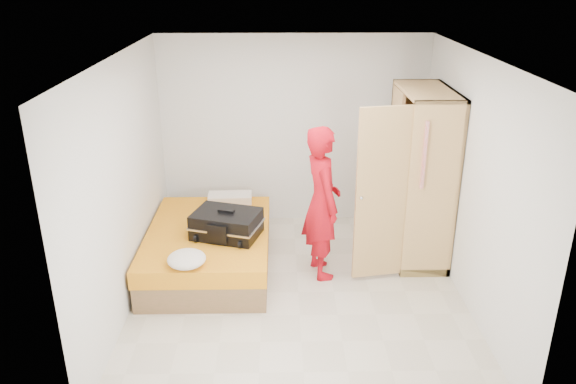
{
  "coord_description": "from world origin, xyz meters",
  "views": [
    {
      "loc": [
        -0.21,
        -5.4,
        3.4
      ],
      "look_at": [
        -0.1,
        0.53,
        1.0
      ],
      "focal_mm": 35.0,
      "sensor_mm": 36.0,
      "label": 1
    }
  ],
  "objects_px": {
    "suitcase": "(226,224)",
    "round_cushion": "(187,259)",
    "bed": "(209,248)",
    "wardrobe": "(417,181)",
    "person": "(322,203)"
  },
  "relations": [
    {
      "from": "wardrobe",
      "to": "person",
      "type": "height_order",
      "value": "wardrobe"
    },
    {
      "from": "bed",
      "to": "round_cushion",
      "type": "distance_m",
      "value": 0.92
    },
    {
      "from": "wardrobe",
      "to": "person",
      "type": "bearing_deg",
      "value": -161.29
    },
    {
      "from": "wardrobe",
      "to": "person",
      "type": "distance_m",
      "value": 1.24
    },
    {
      "from": "suitcase",
      "to": "round_cushion",
      "type": "distance_m",
      "value": 0.78
    },
    {
      "from": "person",
      "to": "round_cushion",
      "type": "distance_m",
      "value": 1.65
    },
    {
      "from": "bed",
      "to": "wardrobe",
      "type": "distance_m",
      "value": 2.62
    },
    {
      "from": "round_cushion",
      "to": "person",
      "type": "bearing_deg",
      "value": 26.12
    },
    {
      "from": "person",
      "to": "round_cushion",
      "type": "height_order",
      "value": "person"
    },
    {
      "from": "person",
      "to": "suitcase",
      "type": "bearing_deg",
      "value": 77.64
    },
    {
      "from": "bed",
      "to": "suitcase",
      "type": "height_order",
      "value": "suitcase"
    },
    {
      "from": "person",
      "to": "suitcase",
      "type": "height_order",
      "value": "person"
    },
    {
      "from": "bed",
      "to": "person",
      "type": "relative_size",
      "value": 1.13
    },
    {
      "from": "round_cushion",
      "to": "bed",
      "type": "bearing_deg",
      "value": 81.89
    },
    {
      "from": "bed",
      "to": "suitcase",
      "type": "bearing_deg",
      "value": -34.15
    }
  ]
}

